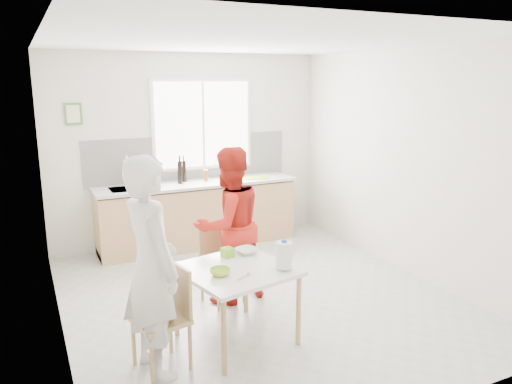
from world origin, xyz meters
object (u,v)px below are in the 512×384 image
(bowl_green, at_px, (220,272))
(wine_bottle_a, at_px, (180,172))
(chair_left, at_px, (168,313))
(person_red, at_px, (229,225))
(dining_table, at_px, (236,276))
(person_white, at_px, (151,267))
(milk_jug, at_px, (284,254))
(chair_far, at_px, (219,260))
(bowl_white, at_px, (247,251))
(wine_bottle_b, at_px, (184,171))

(bowl_green, relative_size, wine_bottle_a, 0.56)
(chair_left, relative_size, person_red, 0.52)
(dining_table, relative_size, person_white, 0.60)
(dining_table, height_order, person_white, person_white)
(milk_jug, bearing_deg, dining_table, 139.07)
(chair_far, distance_m, bowl_white, 0.63)
(person_red, relative_size, bowl_green, 9.21)
(chair_far, bearing_deg, bowl_green, -122.54)
(wine_bottle_b, bearing_deg, bowl_green, -101.72)
(person_red, bearing_deg, wine_bottle_a, -103.39)
(person_white, bearing_deg, wine_bottle_a, -32.99)
(chair_far, xyz_separation_m, wine_bottle_a, (0.16, 1.87, 0.63))
(chair_far, relative_size, bowl_white, 3.90)
(person_red, bearing_deg, wine_bottle_b, -105.82)
(dining_table, xyz_separation_m, chair_left, (-0.67, -0.14, -0.15))
(dining_table, height_order, milk_jug, milk_jug)
(wine_bottle_a, distance_m, wine_bottle_b, 0.13)
(person_white, bearing_deg, person_red, -58.63)
(person_red, xyz_separation_m, milk_jug, (0.09, -1.05, 0.00))
(wine_bottle_a, bearing_deg, person_white, -111.21)
(chair_left, relative_size, person_white, 0.48)
(wine_bottle_a, bearing_deg, milk_jug, -89.22)
(dining_table, distance_m, wine_bottle_a, 2.79)
(dining_table, height_order, chair_left, chair_left)
(milk_jug, xyz_separation_m, wine_bottle_b, (0.05, 3.05, 0.24))
(dining_table, xyz_separation_m, bowl_white, (0.24, 0.31, 0.10))
(wine_bottle_a, bearing_deg, bowl_white, -92.15)
(wine_bottle_a, bearing_deg, person_red, -91.61)
(bowl_white, height_order, wine_bottle_b, wine_bottle_b)
(bowl_green, xyz_separation_m, bowl_white, (0.43, 0.40, -0.00))
(person_white, relative_size, person_red, 1.08)
(bowl_white, bearing_deg, chair_far, 96.70)
(milk_jug, relative_size, wine_bottle_a, 0.80)
(chair_far, xyz_separation_m, bowl_green, (-0.36, -0.96, 0.27))
(dining_table, distance_m, wine_bottle_b, 2.90)
(milk_jug, bearing_deg, person_red, 83.31)
(milk_jug, xyz_separation_m, wine_bottle_a, (-0.04, 2.95, 0.25))
(person_red, distance_m, bowl_green, 1.05)
(bowl_green, xyz_separation_m, wine_bottle_b, (0.61, 2.93, 0.35))
(bowl_white, bearing_deg, dining_table, -128.41)
(bowl_green, height_order, milk_jug, milk_jug)
(dining_table, height_order, wine_bottle_b, wine_bottle_b)
(person_white, xyz_separation_m, wine_bottle_b, (1.21, 3.00, 0.17))
(person_white, bearing_deg, bowl_white, -77.30)
(chair_left, xyz_separation_m, chair_far, (0.85, 1.01, -0.02))
(chair_left, xyz_separation_m, bowl_green, (0.48, 0.05, 0.25))
(chair_left, relative_size, bowl_white, 4.09)
(bowl_white, bearing_deg, bowl_green, -137.25)
(chair_far, height_order, wine_bottle_b, wine_bottle_b)
(chair_far, distance_m, bowl_green, 1.06)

